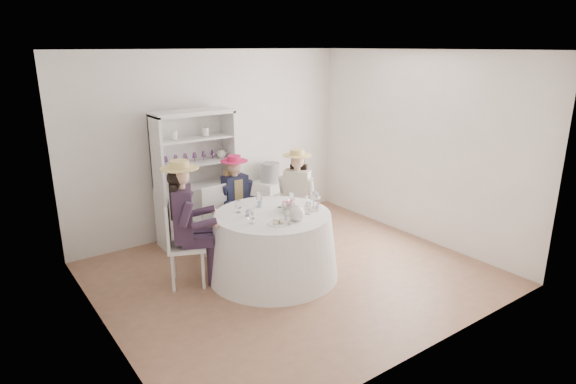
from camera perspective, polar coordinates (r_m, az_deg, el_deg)
ground at (r=6.13m, az=0.56°, el=-9.65°), size 4.50×4.50×0.00m
ceiling at (r=5.48m, az=0.64°, el=16.48°), size 4.50×4.50×0.00m
wall_back at (r=7.32m, az=-8.80°, el=5.78°), size 4.50×0.00×4.50m
wall_front at (r=4.29m, az=16.73°, el=-2.82°), size 4.50×0.00×4.50m
wall_left at (r=4.73m, az=-21.91°, el=-1.49°), size 0.00×4.50×4.50m
wall_right at (r=7.19m, az=15.23°, el=5.18°), size 0.00×4.50×4.50m
tea_table at (r=5.95m, az=-1.80°, el=-6.25°), size 1.61×1.61×0.81m
hutch at (r=7.01m, az=-10.79°, el=-0.49°), size 1.26×0.77×1.90m
side_table at (r=7.78m, az=-2.12°, el=-1.11°), size 0.51×0.51×0.67m
hatbox at (r=7.64m, az=-2.16°, el=2.34°), size 0.37×0.37×0.30m
guest_left at (r=5.69m, az=-12.09°, el=-2.84°), size 0.64×0.58×1.52m
guest_mid at (r=6.69m, az=-6.18°, el=-0.51°), size 0.48×0.50×1.32m
guest_right at (r=6.74m, az=1.02°, el=-0.00°), size 0.59×0.56×1.38m
spare_chair at (r=6.65m, az=-9.13°, el=-2.81°), size 0.43×0.43×0.97m
teacup_a at (r=5.72m, az=-4.67°, el=-2.56°), size 0.10×0.10×0.06m
teacup_b at (r=6.03m, az=-3.36°, el=-1.47°), size 0.09×0.09×0.06m
teacup_c at (r=5.99m, az=-0.34°, el=-1.57°), size 0.11×0.11×0.07m
flower_bowl at (r=5.81m, az=0.48°, el=-2.20°), size 0.24×0.24×0.06m
flower_arrangement at (r=5.86m, az=-0.04°, el=-1.46°), size 0.17×0.17×0.06m
table_teapot at (r=5.55m, az=1.09°, el=-2.58°), size 0.25×0.18×0.19m
sandwich_plate at (r=5.46m, az=-1.18°, el=-3.65°), size 0.23×0.23×0.05m
cupcake_stand at (r=5.94m, az=3.06°, el=-1.31°), size 0.22×0.22×0.21m
stemware_set at (r=5.77m, az=-1.85°, el=-1.85°), size 0.86×0.90×0.15m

